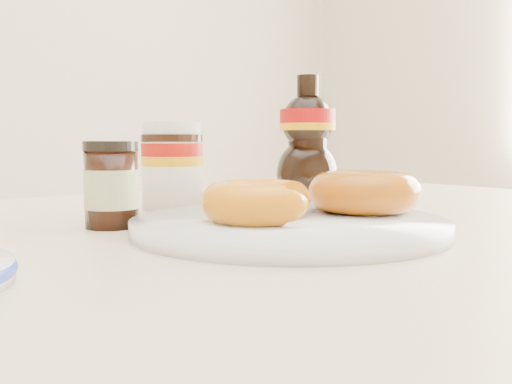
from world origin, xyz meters
TOP-DOWN VIEW (x-y plane):
  - dining_table at (0.00, 0.10)m, footprint 1.40×0.90m
  - plate at (0.05, 0.05)m, footprint 0.29×0.29m
  - donut_bitten at (0.02, 0.05)m, footprint 0.12×0.12m
  - donut_whole at (0.15, 0.04)m, footprint 0.13×0.13m
  - nutella_jar at (0.07, 0.29)m, footprint 0.08×0.08m
  - syrup_bottle at (0.24, 0.22)m, footprint 0.10×0.09m
  - dark_jar at (-0.06, 0.18)m, footprint 0.05×0.05m

SIDE VIEW (x-z plane):
  - dining_table at x=0.00m, z-range 0.29..1.04m
  - plate at x=0.05m, z-range 0.75..0.77m
  - donut_bitten at x=0.02m, z-range 0.76..0.80m
  - donut_whole at x=0.15m, z-range 0.76..0.80m
  - dark_jar at x=-0.06m, z-range 0.75..0.83m
  - nutella_jar at x=0.07m, z-range 0.75..0.86m
  - syrup_bottle at x=0.24m, z-range 0.75..0.92m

